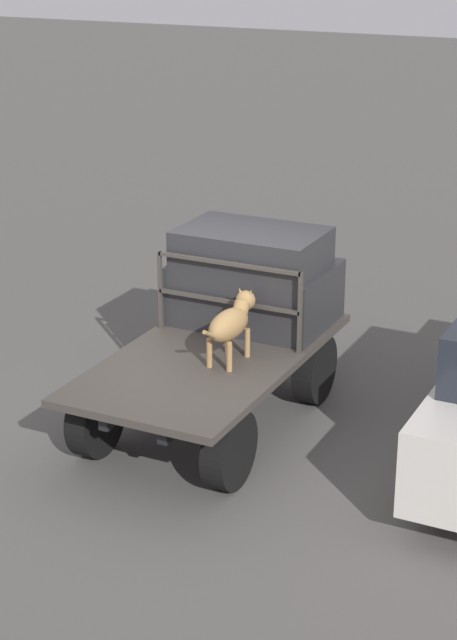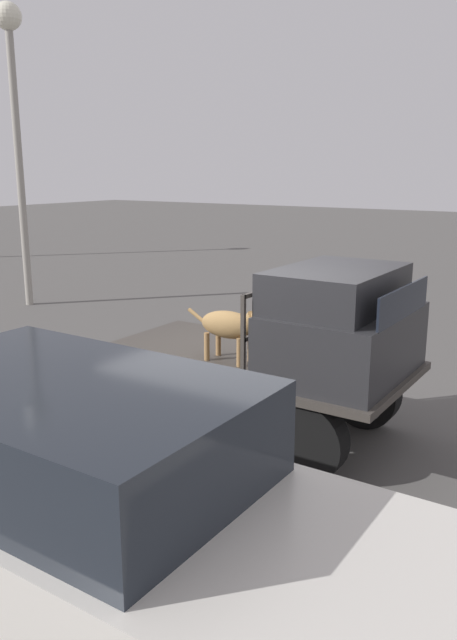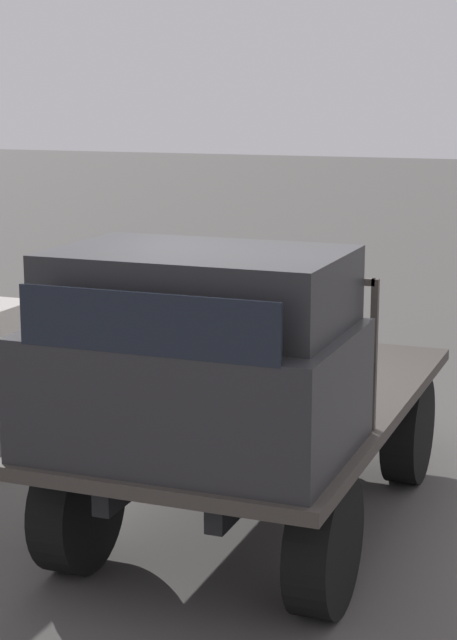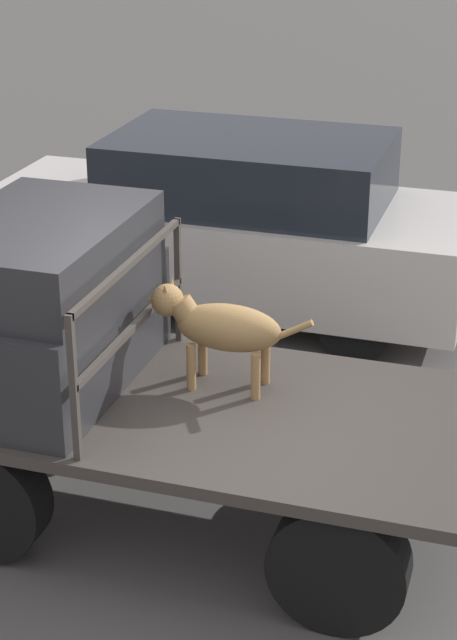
# 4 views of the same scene
# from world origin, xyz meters

# --- Properties ---
(ground_plane) EXTENTS (80.00, 80.00, 0.00)m
(ground_plane) POSITION_xyz_m (0.00, 0.00, 0.00)
(ground_plane) COLOR #514F4C
(flatbed_truck) EXTENTS (3.49, 1.82, 0.84)m
(flatbed_truck) POSITION_xyz_m (0.00, 0.00, 0.59)
(flatbed_truck) COLOR black
(flatbed_truck) RESTS_ON ground
(truck_cab) EXTENTS (1.22, 1.70, 1.09)m
(truck_cab) POSITION_xyz_m (1.06, 0.00, 1.36)
(truck_cab) COLOR #28282B
(truck_cab) RESTS_ON flatbed_truck
(truck_headboard) EXTENTS (0.04, 1.70, 0.89)m
(truck_headboard) POSITION_xyz_m (0.41, 0.00, 1.43)
(truck_headboard) COLOR #3D3833
(truck_headboard) RESTS_ON flatbed_truck
(dog) EXTENTS (1.09, 0.30, 0.68)m
(dog) POSITION_xyz_m (-0.06, -0.27, 1.26)
(dog) COLOR #9E7547
(dog) RESTS_ON flatbed_truck
(parked_sedan) EXTENTS (4.43, 1.71, 1.66)m
(parked_sedan) POSITION_xyz_m (0.81, -3.32, 0.83)
(parked_sedan) COLOR black
(parked_sedan) RESTS_ON ground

